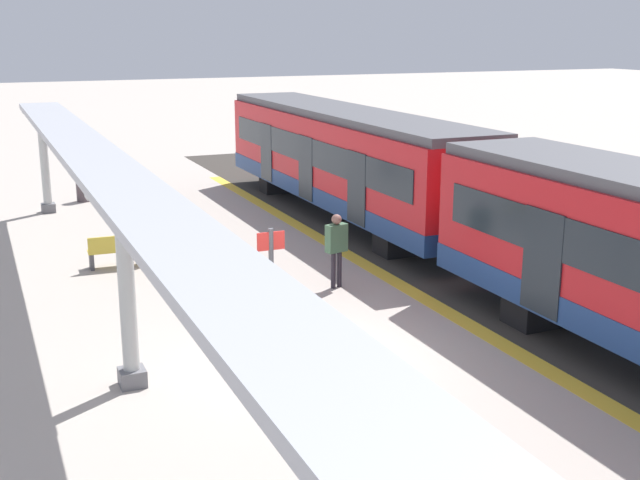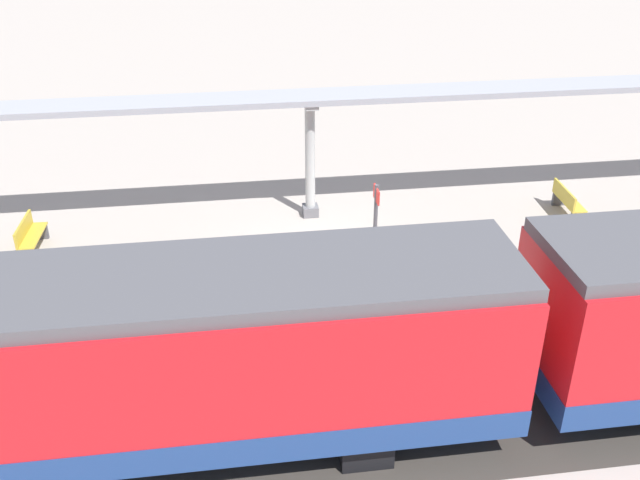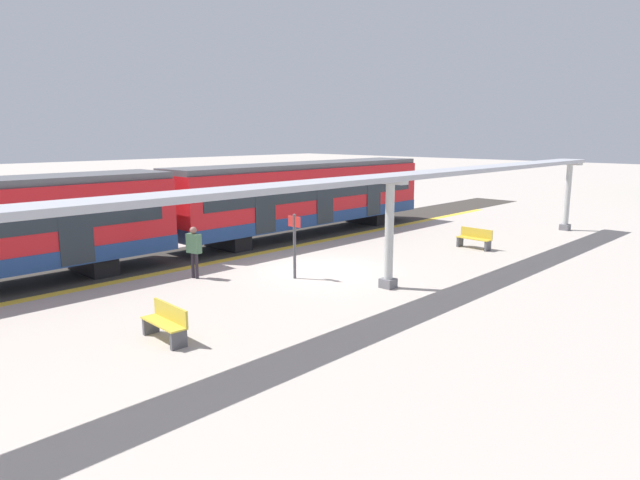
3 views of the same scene
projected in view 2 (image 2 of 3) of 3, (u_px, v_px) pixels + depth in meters
The scene contains 10 objects.
ground_plane at pixel (324, 274), 17.85m from camera, with size 176.00×176.00×0.00m, color #B0A69B.
tactile_edge_strip at pixel (349, 364), 14.72m from camera, with size 0.44×38.30×0.01m, color yellow.
trackbed at pixel (366, 425), 13.14m from camera, with size 3.20×50.30×0.01m, color #38332D.
train_far_carriage at pixel (75, 370), 11.67m from camera, with size 2.65×14.74×3.48m.
canopy_pillar_second at pixel (310, 159), 19.96m from camera, with size 1.10×0.44×3.43m.
canopy_beam at pixel (306, 98), 19.10m from camera, with size 1.20×30.57×0.16m, color #A8AAB2.
bench_near_end at pixel (567, 201), 20.58m from camera, with size 1.52×0.51×0.86m.
bench_mid_platform at pixel (30, 236), 18.72m from camera, with size 1.52×0.51×0.86m.
platform_info_sign at pixel (376, 217), 17.70m from camera, with size 0.56×0.10×2.20m.
passenger_waiting_near_edge at pixel (500, 268), 15.95m from camera, with size 0.55×0.34×1.77m.
Camera 2 is at (-15.12, 2.24, 9.25)m, focal length 40.15 mm.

